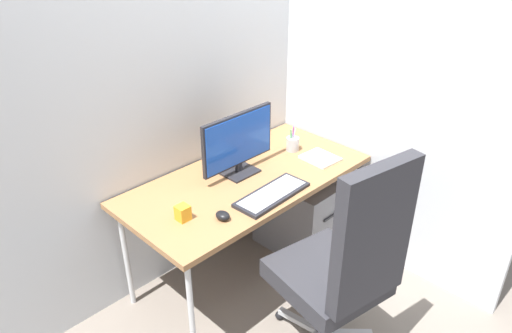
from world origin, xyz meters
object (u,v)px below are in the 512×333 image
at_px(filing_cabinet, 302,211).
at_px(desk_clamp_accessory, 183,213).
at_px(pen_holder, 293,144).
at_px(monitor, 238,142).
at_px(notebook, 320,158).
at_px(keyboard, 272,194).
at_px(mouse, 223,216).
at_px(office_chair, 344,265).

relative_size(filing_cabinet, desk_clamp_accessory, 6.66).
relative_size(filing_cabinet, pen_holder, 3.26).
distance_m(monitor, notebook, 0.55).
xyz_separation_m(filing_cabinet, desk_clamp_accessory, (-0.98, -0.03, 0.48)).
distance_m(keyboard, mouse, 0.33).
xyz_separation_m(office_chair, monitor, (0.14, 0.87, 0.29)).
bearing_deg(notebook, keyboard, -167.72).
bearing_deg(mouse, office_chair, -69.53).
bearing_deg(keyboard, pen_holder, 29.98).
bearing_deg(keyboard, notebook, 8.80).
xyz_separation_m(filing_cabinet, keyboard, (-0.51, -0.20, 0.45)).
distance_m(monitor, keyboard, 0.37).
distance_m(pen_holder, desk_clamp_accessory, 0.97).
xyz_separation_m(pen_holder, notebook, (0.03, -0.20, -0.04)).
relative_size(office_chair, keyboard, 2.64).
bearing_deg(notebook, office_chair, -130.50).
bearing_deg(office_chair, pen_holder, 55.08).
bearing_deg(mouse, filing_cabinet, 9.39).
distance_m(monitor, mouse, 0.51).
bearing_deg(desk_clamp_accessory, monitor, 16.01).
bearing_deg(desk_clamp_accessory, mouse, -44.03).
distance_m(notebook, desk_clamp_accessory, 0.99).
bearing_deg(pen_holder, desk_clamp_accessory, -173.06).
height_order(monitor, notebook, monitor).
bearing_deg(filing_cabinet, pen_holder, 103.76).
distance_m(filing_cabinet, pen_holder, 0.49).
bearing_deg(pen_holder, office_chair, -124.92).
height_order(keyboard, pen_holder, pen_holder).
distance_m(office_chair, mouse, 0.64).
relative_size(office_chair, notebook, 5.80).
height_order(office_chair, notebook, office_chair).
relative_size(mouse, pen_holder, 0.50).
bearing_deg(notebook, mouse, -173.09).
bearing_deg(mouse, desk_clamp_accessory, 134.05).
relative_size(filing_cabinet, mouse, 6.51).
distance_m(monitor, pen_holder, 0.46).
xyz_separation_m(notebook, desk_clamp_accessory, (-0.99, 0.09, 0.03)).
bearing_deg(keyboard, mouse, 174.89).
relative_size(monitor, pen_holder, 3.15).
bearing_deg(mouse, keyboard, -7.02).
distance_m(filing_cabinet, desk_clamp_accessory, 1.09).
bearing_deg(notebook, desk_clamp_accessory, 178.49).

